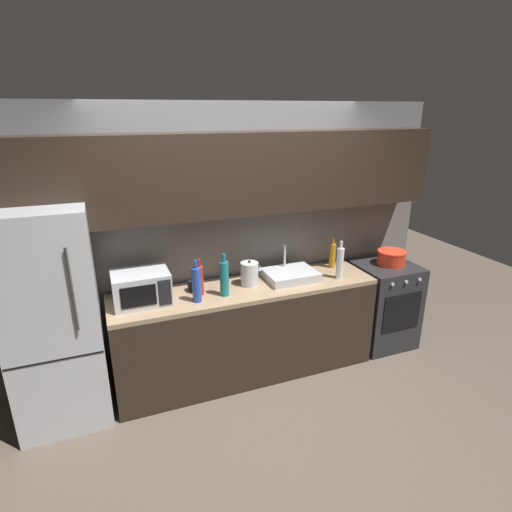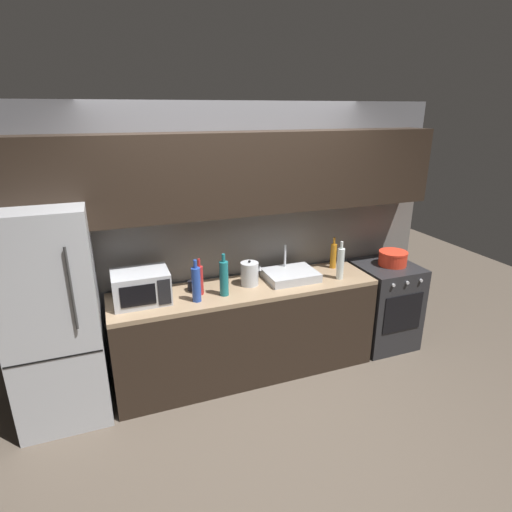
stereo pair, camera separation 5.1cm
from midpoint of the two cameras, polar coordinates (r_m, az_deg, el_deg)
ground_plane at (r=3.59m, az=4.40°, el=-23.18°), size 10.00×10.00×0.00m
back_wall at (r=3.85m, az=-2.52°, el=6.31°), size 4.18×0.44×2.50m
counter_run at (r=3.99m, az=-0.93°, el=-10.18°), size 2.44×0.60×0.90m
refrigerator at (r=3.64m, az=-25.62°, el=-7.56°), size 0.68×0.69×1.78m
oven_range at (r=4.69m, az=17.43°, el=-6.40°), size 0.60×0.62×0.90m
microwave at (r=3.58m, az=-15.10°, el=-4.12°), size 0.46×0.35×0.27m
sink_basin at (r=3.97m, az=5.12°, el=-2.59°), size 0.48×0.38×0.30m
kettle at (r=3.80m, az=-0.50°, el=-2.44°), size 0.20×0.16×0.24m
wine_bottle_clear at (r=4.00m, az=11.88°, el=-0.97°), size 0.07×0.07×0.37m
wine_bottle_teal at (r=3.58m, az=-4.01°, el=-3.02°), size 0.08×0.08×0.38m
wine_bottle_blue at (r=3.49m, az=-7.79°, el=-3.83°), size 0.08×0.08×0.37m
wine_bottle_red at (r=3.63m, az=-7.34°, el=-3.26°), size 0.06×0.06×0.33m
wine_bottle_amber at (r=4.27m, az=10.91°, el=0.07°), size 0.06×0.06×0.32m
mug_dark at (r=3.75m, az=-8.39°, el=-4.04°), size 0.08×0.08×0.09m
cooking_pot at (r=4.52m, az=18.58°, el=-0.29°), size 0.29×0.29×0.15m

